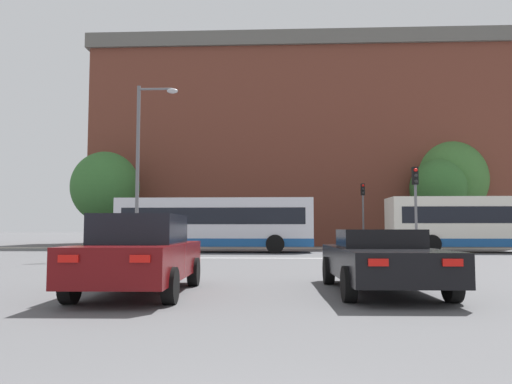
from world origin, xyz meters
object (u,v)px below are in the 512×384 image
(bus_crossing_trailing, at_px, (483,223))
(car_saloon_left, at_px, (141,254))
(traffic_light_far_right, at_px, (363,205))
(traffic_light_near_right, at_px, (416,196))
(car_roadster_right, at_px, (381,260))
(street_lamp_junction, at_px, (144,154))
(pedestrian_waiting, at_px, (424,232))
(bus_crossing_lead, at_px, (215,223))

(bus_crossing_trailing, bearing_deg, car_saloon_left, -37.53)
(bus_crossing_trailing, distance_m, traffic_light_far_right, 7.92)
(traffic_light_near_right, bearing_deg, car_roadster_right, -108.36)
(street_lamp_junction, xyz_separation_m, pedestrian_waiting, (15.99, 12.36, -3.63))
(bus_crossing_lead, bearing_deg, street_lamp_junction, -23.24)
(traffic_light_near_right, xyz_separation_m, pedestrian_waiting, (3.70, 11.76, -1.69))
(bus_crossing_trailing, bearing_deg, traffic_light_near_right, -42.85)
(car_saloon_left, height_order, bus_crossing_trailing, bus_crossing_trailing)
(traffic_light_far_right, bearing_deg, street_lamp_junction, -135.57)
(car_roadster_right, height_order, traffic_light_far_right, traffic_light_far_right)
(car_roadster_right, relative_size, bus_crossing_trailing, 0.47)
(car_saloon_left, distance_m, car_roadster_right, 4.90)
(car_saloon_left, height_order, traffic_light_far_right, traffic_light_far_right)
(car_roadster_right, height_order, pedestrian_waiting, pedestrian_waiting)
(bus_crossing_trailing, height_order, pedestrian_waiting, bus_crossing_trailing)
(car_saloon_left, bearing_deg, traffic_light_far_right, 68.97)
(traffic_light_far_right, height_order, traffic_light_near_right, traffic_light_far_right)
(car_saloon_left, distance_m, bus_crossing_trailing, 23.18)
(traffic_light_near_right, bearing_deg, car_saloon_left, -124.96)
(car_roadster_right, relative_size, pedestrian_waiting, 2.65)
(traffic_light_far_right, relative_size, street_lamp_junction, 0.56)
(car_roadster_right, xyz_separation_m, street_lamp_junction, (-8.20, 11.71, 4.05))
(car_saloon_left, bearing_deg, pedestrian_waiting, 61.26)
(car_saloon_left, relative_size, traffic_light_far_right, 1.05)
(bus_crossing_lead, height_order, traffic_light_near_right, traffic_light_near_right)
(bus_crossing_lead, bearing_deg, car_roadster_right, 17.86)
(car_saloon_left, bearing_deg, bus_crossing_lead, 91.04)
(car_roadster_right, bearing_deg, traffic_light_far_right, 80.01)
(car_roadster_right, xyz_separation_m, pedestrian_waiting, (7.79, 24.07, 0.42))
(car_saloon_left, relative_size, street_lamp_junction, 0.59)
(traffic_light_near_right, distance_m, pedestrian_waiting, 12.45)
(bus_crossing_lead, height_order, street_lamp_junction, street_lamp_junction)
(car_saloon_left, distance_m, traffic_light_far_right, 25.29)
(car_roadster_right, relative_size, traffic_light_far_right, 1.10)
(bus_crossing_trailing, relative_size, traffic_light_near_right, 2.51)
(traffic_light_far_right, bearing_deg, traffic_light_near_right, -87.25)
(traffic_light_far_right, xyz_separation_m, pedestrian_waiting, (4.23, 0.83, -1.84))
(bus_crossing_lead, distance_m, traffic_light_near_right, 11.16)
(car_saloon_left, xyz_separation_m, bus_crossing_trailing, (14.11, 18.37, 0.85))
(car_saloon_left, distance_m, street_lamp_junction, 13.26)
(car_saloon_left, xyz_separation_m, street_lamp_junction, (-3.33, 12.22, 3.92))
(car_saloon_left, height_order, bus_crossing_lead, bus_crossing_lead)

